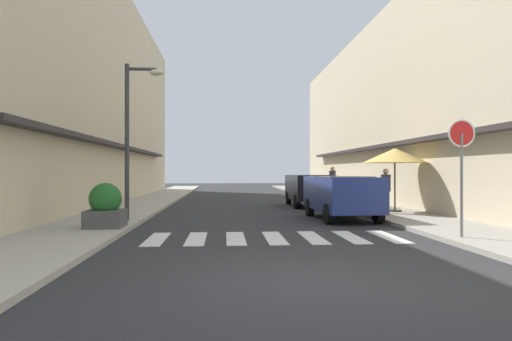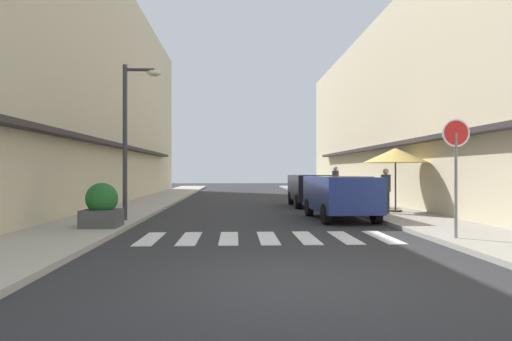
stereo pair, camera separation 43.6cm
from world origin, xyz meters
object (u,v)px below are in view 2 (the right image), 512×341
Objects in this scene: parked_car_mid at (311,187)px; planter_midblock at (374,196)px; round_street_sign at (456,147)px; pedestrian_walking_far at (335,182)px; cafe_umbrella at (395,156)px; parked_car_near at (340,193)px; street_lamp at (132,124)px; pedestrian_walking_near at (386,190)px; planter_corner at (102,207)px.

parked_car_mid is 3.14m from planter_midblock.
pedestrian_walking_far is at bearing 89.57° from round_street_sign.
cafe_umbrella is at bearing -84.57° from planter_midblock.
parked_car_near is at bearing -121.86° from planter_midblock.
round_street_sign reaches higher than planter_midblock.
street_lamp reaches higher than pedestrian_walking_near.
street_lamp is 12.24m from pedestrian_walking_far.
cafe_umbrella is (9.22, 2.50, -0.88)m from street_lamp.
parked_car_near is at bearing -90.00° from parked_car_mid.
round_street_sign is at bearing -34.11° from pedestrian_walking_near.
parked_car_mid is 3.94× the size of planter_midblock.
pedestrian_walking_far is at bearing 152.39° from pedestrian_walking_near.
pedestrian_walking_far is (8.76, 10.39, 0.40)m from planter_corner.
parked_car_mid is 3.29× the size of planter_corner.
round_street_sign is 8.87m from planter_midblock.
pedestrian_walking_far is at bearing 52.05° from parked_car_mid.
pedestrian_walking_near is (-0.57, -0.62, -1.26)m from cafe_umbrella.
parked_car_mid is 2.58m from pedestrian_walking_far.
planter_midblock is at bearing 141.73° from pedestrian_walking_near.
cafe_umbrella is at bearing 15.20° from street_lamp.
pedestrian_walking_near is at bearing -98.05° from planter_midblock.
parked_car_near is 5.80m from parked_car_mid.
round_street_sign is 12.91m from pedestrian_walking_far.
cafe_umbrella is 6.40m from pedestrian_walking_far.
round_street_sign reaches higher than planter_corner.
street_lamp reaches higher than planter_midblock.
planter_corner is 1.20× the size of planter_midblock.
planter_midblock is 4.25m from pedestrian_walking_far.
parked_car_near is 1.00× the size of parked_car_mid.
planter_midblock is 0.56× the size of pedestrian_walking_far.
pedestrian_walking_far reaches higher than parked_car_near.
planter_midblock is (2.27, 3.66, -0.32)m from parked_car_near.
planter_corner is (-9.65, -4.17, -1.55)m from cafe_umbrella.
parked_car_near is 1.65× the size of cafe_umbrella.
street_lamp is at bearing -153.17° from planter_midblock.
street_lamp is 2.98m from planter_corner.
street_lamp is (-6.75, -6.70, 2.19)m from parked_car_mid.
planter_midblock is at bearing 58.14° from parked_car_near.
cafe_umbrella reaches higher than pedestrian_walking_far.
pedestrian_walking_far is (0.10, 12.86, -1.13)m from round_street_sign.
street_lamp is 10.42m from planter_midblock.
pedestrian_walking_near is (1.89, 0.98, 0.04)m from parked_car_near.
street_lamp is 9.59m from cafe_umbrella.
parked_car_near reaches higher than planter_midblock.
pedestrian_walking_far is (1.58, 7.83, 0.15)m from parked_car_near.
cafe_umbrella is 1.35× the size of pedestrian_walking_far.
planter_corner is at bearing -156.65° from cafe_umbrella.
planter_midblock is (9.45, 6.22, -0.07)m from planter_corner.
planter_corner is (-7.18, -8.37, -0.25)m from parked_car_mid.
pedestrian_walking_near reaches higher than planter_midblock.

